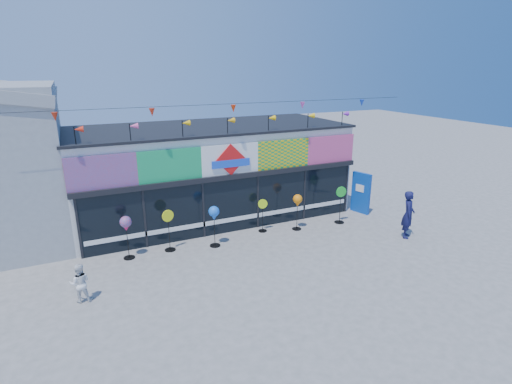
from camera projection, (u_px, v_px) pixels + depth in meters
ground at (268, 267)px, 13.80m from camera, size 80.00×80.00×0.00m
kite_shop at (211, 171)px, 18.33m from camera, size 16.00×5.70×5.31m
blue_sign at (361, 193)px, 18.68m from camera, size 0.41×0.97×1.93m
spinner_0 at (126, 225)px, 14.04m from camera, size 0.41×0.41×1.61m
spinner_1 at (169, 229)px, 14.79m from camera, size 0.45×0.41×1.61m
spinner_2 at (214, 214)px, 15.02m from camera, size 0.41×0.41×1.62m
spinner_3 at (263, 215)px, 16.57m from camera, size 0.39×0.36×1.41m
spinner_4 at (298, 202)px, 16.62m from camera, size 0.39×0.39×1.55m
spinner_5 at (340, 204)px, 17.45m from camera, size 0.47×0.42×1.67m
adult_man at (408, 214)px, 15.94m from camera, size 0.83×0.83×1.94m
child at (80, 283)px, 11.60m from camera, size 0.62×0.41×1.20m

